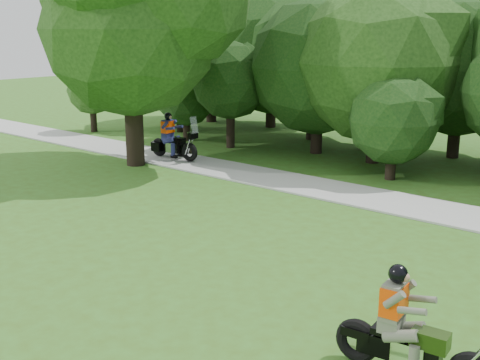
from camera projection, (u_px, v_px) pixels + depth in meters
The scene contains 5 objects.
ground at pixel (237, 302), 11.41m from camera, with size 100.00×100.00×0.00m, color #3B5E1B.
walkway at pixel (415, 207), 17.36m from camera, with size 60.00×2.20×0.06m, color #AAAAA4.
big_tree_west at pixel (136, 7), 21.63m from camera, with size 8.64×6.56×9.96m.
chopper_motorcycle at pixel (405, 337), 8.84m from camera, with size 2.44×0.72×1.75m.
touring_motorcycle at pixel (171, 142), 23.46m from camera, with size 2.36×0.73×1.80m.
Camera 1 is at (6.77, -8.01, 5.07)m, focal length 45.00 mm.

